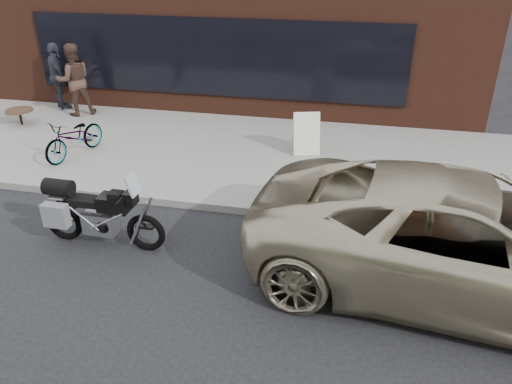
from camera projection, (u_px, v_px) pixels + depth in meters
near_sidewalk at (273, 150)px, 11.67m from camera, size 44.00×6.00×0.15m
storefront at (254, 10)px, 17.10m from camera, size 14.00×10.07×4.50m
motorcycle at (93, 213)px, 8.00m from camera, size 2.11×0.68×1.34m
minivan at (467, 239)px, 6.85m from camera, size 6.29×3.48×1.67m
bicycle_front at (74, 137)px, 10.98m from camera, size 0.98×1.76×0.88m
sandwich_sign at (306, 132)px, 11.17m from camera, size 0.71×0.67×0.93m
cafe_table at (19, 111)px, 12.83m from camera, size 0.70×0.70×0.40m
cafe_patron_left at (74, 80)px, 13.29m from camera, size 1.18×1.14×1.91m
cafe_patron_right at (58, 76)px, 13.80m from camera, size 1.09×1.05×1.82m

